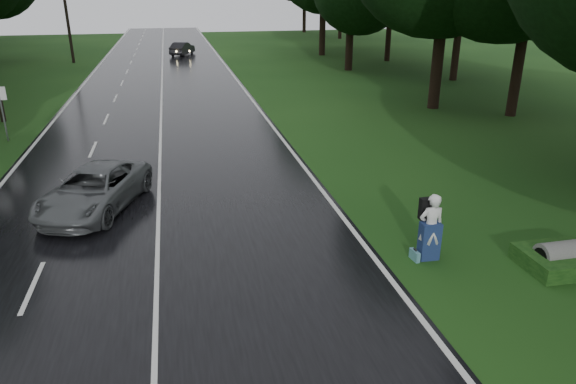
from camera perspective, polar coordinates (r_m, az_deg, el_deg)
name	(u,v)px	position (r m, az deg, el deg)	size (l,w,h in m)	color
ground	(156,320)	(12.41, -14.22, -13.35)	(160.00, 160.00, 0.00)	#1D4514
road	(161,117)	(31.04, -13.69, 8.00)	(12.00, 140.00, 0.04)	black
lane_center	(161,116)	(31.03, -13.70, 8.04)	(0.12, 140.00, 0.01)	silver
grey_car	(94,190)	(18.31, -20.41, 0.25)	(2.31, 5.01, 1.39)	#545859
far_car	(182,49)	(59.60, -11.47, 15.11)	(1.44, 4.12, 1.36)	black
hitchhiker	(430,229)	(14.59, 15.27, -3.91)	(0.70, 0.63, 1.90)	silver
suitcase	(415,255)	(14.72, 13.66, -6.73)	(0.12, 0.40, 0.29)	teal
culvert	(562,267)	(15.85, 27.74, -7.22)	(0.73, 0.73, 1.46)	slate
utility_pole_mid	(4,121)	(33.12, -28.60, 6.78)	(1.80, 0.28, 9.56)	black
utility_pole_far	(74,63)	(56.75, -22.35, 12.93)	(1.80, 0.28, 10.29)	black
road_sign_b	(8,141)	(28.76, -28.23, 4.94)	(0.63, 0.10, 2.61)	white
tree_right_d	(433,108)	(33.72, 15.52, 8.84)	(10.27, 10.27, 16.05)	black
tree_right_e	(348,70)	(48.18, 6.60, 13.08)	(7.72, 7.72, 12.07)	black
tree_right_f	(322,55)	(58.89, 3.72, 14.70)	(10.54, 10.54, 16.47)	black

